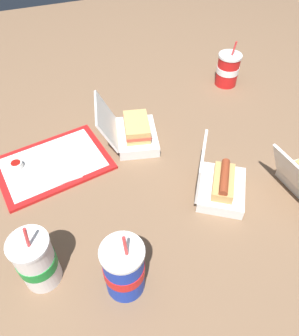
{
  "coord_description": "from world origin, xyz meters",
  "views": [
    {
      "loc": [
        -0.26,
        -0.7,
        0.83
      ],
      "look_at": [
        -0.01,
        -0.02,
        0.05
      ],
      "focal_mm": 35.0,
      "sensor_mm": 36.0,
      "label": 1
    }
  ],
  "objects": [
    {
      "name": "plastic_fork",
      "position": [
        -0.31,
        0.2,
        0.02
      ],
      "size": [
        0.09,
        0.08,
        0.0
      ],
      "primitive_type": "cube",
      "rotation": [
        0.0,
        0.0,
        0.71
      ],
      "color": "white",
      "rests_on": "food_tray"
    },
    {
      "name": "soda_cup_center",
      "position": [
        0.51,
        0.39,
        0.07
      ],
      "size": [
        0.1,
        0.1,
        0.2
      ],
      "color": "red",
      "rests_on": "ground_plane"
    },
    {
      "name": "ground_plane",
      "position": [
        0.0,
        0.0,
        0.0
      ],
      "size": [
        3.2,
        3.2,
        0.0
      ],
      "primitive_type": "plane",
      "color": "brown"
    },
    {
      "name": "ketchup_cup",
      "position": [
        -0.42,
        0.17,
        0.03
      ],
      "size": [
        0.04,
        0.04,
        0.02
      ],
      "color": "white",
      "rests_on": "food_tray"
    },
    {
      "name": "clamshell_hotdog_corner",
      "position": [
        0.17,
        -0.16,
        0.04
      ],
      "size": [
        0.22,
        0.23,
        0.18
      ],
      "color": "white",
      "rests_on": "ground_plane"
    },
    {
      "name": "napkin_stack",
      "position": [
        -0.27,
        0.09,
        0.02
      ],
      "size": [
        0.11,
        0.11,
        0.0
      ],
      "primitive_type": "cube",
      "rotation": [
        0.0,
        0.0,
        0.1
      ],
      "color": "white",
      "rests_on": "food_tray"
    },
    {
      "name": "soda_cup_back",
      "position": [
        -0.39,
        -0.25,
        0.09
      ],
      "size": [
        0.1,
        0.1,
        0.23
      ],
      "color": "white",
      "rests_on": "ground_plane"
    },
    {
      "name": "soda_cup_left",
      "position": [
        -0.19,
        -0.35,
        0.09
      ],
      "size": [
        0.1,
        0.1,
        0.23
      ],
      "color": "#1938B7",
      "rests_on": "ground_plane"
    },
    {
      "name": "food_tray",
      "position": [
        -0.3,
        0.15,
        0.01
      ],
      "size": [
        0.41,
        0.32,
        0.01
      ],
      "color": "red",
      "rests_on": "ground_plane"
    },
    {
      "name": "clamshell_sandwich_center",
      "position": [
        0.0,
        0.17,
        0.04
      ],
      "size": [
        0.25,
        0.24,
        0.17
      ],
      "color": "white",
      "rests_on": "ground_plane"
    }
  ]
}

